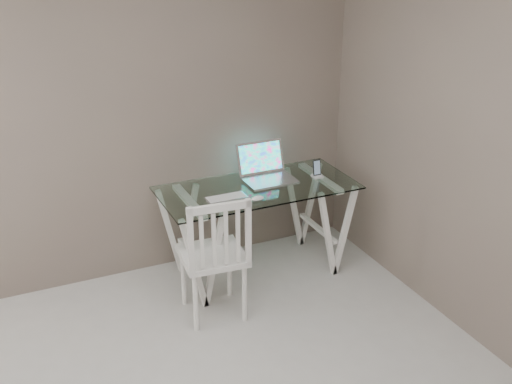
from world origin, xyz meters
TOP-DOWN VIEW (x-y plane):
  - room at (-0.06, 0.02)m, footprint 4.50×4.52m
  - desk at (1.03, 1.81)m, footprint 1.50×0.70m
  - chair at (0.50, 1.35)m, footprint 0.47×0.47m
  - laptop at (1.16, 1.94)m, footprint 0.39×0.36m
  - keyboard at (0.73, 1.71)m, footprint 0.30×0.13m
  - mouse at (0.93, 1.58)m, footprint 0.10×0.06m
  - phone_dock at (1.54, 1.79)m, footprint 0.08×0.08m

SIDE VIEW (x-z plane):
  - desk at x=1.03m, z-range 0.01..0.76m
  - chair at x=0.50m, z-range 0.05..1.00m
  - keyboard at x=0.73m, z-range 0.75..0.75m
  - mouse at x=0.93m, z-range 0.75..0.78m
  - phone_dock at x=1.54m, z-range 0.71..0.86m
  - laptop at x=1.16m, z-range 0.68..0.94m
  - room at x=-0.06m, z-range 0.36..3.07m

